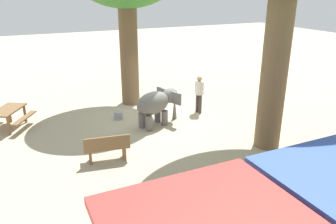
# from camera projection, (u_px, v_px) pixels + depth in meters

# --- Properties ---
(ground_plane) EXTENTS (60.00, 60.00, 0.00)m
(ground_plane) POSITION_uv_depth(u_px,v_px,m) (161.00, 120.00, 13.73)
(ground_plane) COLOR #BAA88C
(elephant) EXTENTS (2.01, 1.49, 1.39)m
(elephant) POSITION_uv_depth(u_px,v_px,m) (157.00, 103.00, 12.94)
(elephant) COLOR slate
(elephant) RESTS_ON ground_plane
(person_handler) EXTENTS (0.32, 0.50, 1.62)m
(person_handler) POSITION_uv_depth(u_px,v_px,m) (199.00, 92.00, 14.20)
(person_handler) COLOR #3F3833
(person_handler) RESTS_ON ground_plane
(wooden_bench) EXTENTS (1.45, 0.62, 0.88)m
(wooden_bench) POSITION_uv_depth(u_px,v_px,m) (107.00, 147.00, 10.31)
(wooden_bench) COLOR brown
(wooden_bench) RESTS_ON ground_plane
(picnic_table_near) EXTENTS (2.04, 2.04, 0.78)m
(picnic_table_near) POSITION_uv_depth(u_px,v_px,m) (8.00, 114.00, 12.72)
(picnic_table_near) COLOR brown
(picnic_table_near) RESTS_ON ground_plane
(feed_bucket) EXTENTS (0.36, 0.36, 0.32)m
(feed_bucket) POSITION_uv_depth(u_px,v_px,m) (118.00, 115.00, 13.74)
(feed_bucket) COLOR gray
(feed_bucket) RESTS_ON ground_plane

